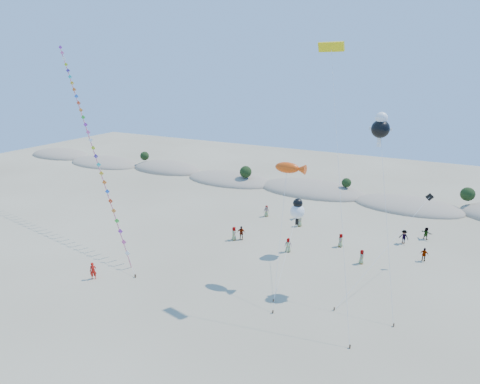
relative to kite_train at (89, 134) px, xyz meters
The scene contains 10 objects.
ground 30.14m from the kite_train, 37.64° to the right, with size 160.00×160.00×0.00m, color gray.
dune_ridge 38.47m from the kite_train, 51.31° to the left, with size 145.30×11.49×5.57m.
kite_train is the anchor object (origin of this frame).
fish_kite 28.63m from the kite_train, ahead, with size 3.06×7.38×12.18m.
cartoon_kite_low 28.76m from the kite_train, ahead, with size 2.47×11.49×6.78m.
cartoon_kite_high 36.21m from the kite_train, ahead, with size 4.68×7.55×17.07m.
parafoil_kite 33.44m from the kite_train, ahead, with size 6.35×8.50×22.94m.
dark_kite 39.71m from the kite_train, ahead, with size 6.69×13.70×8.18m.
flyer_foreground 19.74m from the kite_train, 45.93° to the right, with size 0.66×0.44×1.82m, color #B8160E.
beachgoers 33.25m from the kite_train, 18.29° to the left, with size 22.81×12.37×1.83m.
Camera 1 is at (19.59, -20.60, 20.92)m, focal length 30.00 mm.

